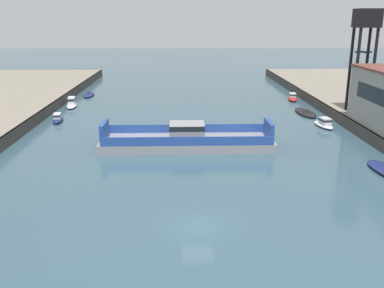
{
  "coord_description": "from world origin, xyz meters",
  "views": [
    {
      "loc": [
        -1.32,
        -30.04,
        15.72
      ],
      "look_at": [
        0.0,
        15.9,
        2.0
      ],
      "focal_mm": 39.83,
      "sensor_mm": 36.0,
      "label": 1
    }
  ],
  "objects_px": {
    "moored_boat_near_left": "(324,123)",
    "moored_boat_far_left": "(293,98)",
    "moored_boat_near_right": "(58,118)",
    "crane_tower": "(366,32)",
    "moored_boat_upstream_a": "(305,112)",
    "moored_boat_far_right": "(89,95)",
    "moored_boat_upstream_b": "(72,103)",
    "chain_ferry": "(187,140)"
  },
  "relations": [
    {
      "from": "moored_boat_near_left",
      "to": "moored_boat_far_left",
      "type": "bearing_deg",
      "value": 88.02
    },
    {
      "from": "moored_boat_near_left",
      "to": "crane_tower",
      "type": "bearing_deg",
      "value": 24.46
    },
    {
      "from": "moored_boat_near_right",
      "to": "moored_boat_upstream_b",
      "type": "xyz_separation_m",
      "value": [
        -0.63,
        11.68,
        0.14
      ]
    },
    {
      "from": "moored_boat_far_left",
      "to": "crane_tower",
      "type": "distance_m",
      "value": 23.4
    },
    {
      "from": "moored_boat_near_left",
      "to": "moored_boat_far_left",
      "type": "height_order",
      "value": "moored_boat_near_left"
    },
    {
      "from": "moored_boat_near_right",
      "to": "moored_boat_far_right",
      "type": "distance_m",
      "value": 22.78
    },
    {
      "from": "chain_ferry",
      "to": "moored_boat_near_right",
      "type": "height_order",
      "value": "chain_ferry"
    },
    {
      "from": "moored_boat_upstream_a",
      "to": "moored_boat_upstream_b",
      "type": "xyz_separation_m",
      "value": [
        -41.12,
        7.27,
        0.4
      ]
    },
    {
      "from": "crane_tower",
      "to": "moored_boat_upstream_a",
      "type": "bearing_deg",
      "value": 133.53
    },
    {
      "from": "moored_boat_far_left",
      "to": "moored_boat_upstream_a",
      "type": "relative_size",
      "value": 0.62
    },
    {
      "from": "moored_boat_near_right",
      "to": "crane_tower",
      "type": "xyz_separation_m",
      "value": [
        46.57,
        -1.98,
        13.12
      ]
    },
    {
      "from": "moored_boat_far_left",
      "to": "crane_tower",
      "type": "height_order",
      "value": "crane_tower"
    },
    {
      "from": "chain_ferry",
      "to": "moored_boat_upstream_b",
      "type": "bearing_deg",
      "value": 128.34
    },
    {
      "from": "chain_ferry",
      "to": "moored_boat_upstream_a",
      "type": "height_order",
      "value": "chain_ferry"
    },
    {
      "from": "chain_ferry",
      "to": "moored_boat_upstream_b",
      "type": "height_order",
      "value": "chain_ferry"
    },
    {
      "from": "moored_boat_upstream_a",
      "to": "moored_boat_near_right",
      "type": "bearing_deg",
      "value": -173.78
    },
    {
      "from": "moored_boat_upstream_a",
      "to": "crane_tower",
      "type": "distance_m",
      "value": 16.03
    },
    {
      "from": "moored_boat_near_right",
      "to": "crane_tower",
      "type": "distance_m",
      "value": 48.43
    },
    {
      "from": "moored_boat_near_left",
      "to": "moored_boat_upstream_b",
      "type": "height_order",
      "value": "moored_boat_upstream_b"
    },
    {
      "from": "moored_boat_far_left",
      "to": "moored_boat_upstream_b",
      "type": "distance_m",
      "value": 42.38
    },
    {
      "from": "moored_boat_near_left",
      "to": "moored_boat_upstream_a",
      "type": "height_order",
      "value": "moored_boat_near_left"
    },
    {
      "from": "moored_boat_near_left",
      "to": "moored_boat_far_left",
      "type": "distance_m",
      "value": 21.37
    },
    {
      "from": "moored_boat_near_right",
      "to": "crane_tower",
      "type": "relative_size",
      "value": 0.34
    },
    {
      "from": "moored_boat_near_left",
      "to": "moored_boat_upstream_a",
      "type": "distance_m",
      "value": 9.07
    },
    {
      "from": "chain_ferry",
      "to": "moored_boat_far_left",
      "type": "xyz_separation_m",
      "value": [
        21.39,
        31.2,
        -0.48
      ]
    },
    {
      "from": "moored_boat_far_right",
      "to": "moored_boat_upstream_b",
      "type": "relative_size",
      "value": 1.06
    },
    {
      "from": "moored_boat_far_left",
      "to": "moored_boat_upstream_a",
      "type": "xyz_separation_m",
      "value": [
        -0.96,
        -12.3,
        -0.27
      ]
    },
    {
      "from": "moored_boat_near_left",
      "to": "moored_boat_upstream_a",
      "type": "xyz_separation_m",
      "value": [
        -0.22,
        9.06,
        -0.3
      ]
    },
    {
      "from": "chain_ferry",
      "to": "moored_boat_near_left",
      "type": "height_order",
      "value": "chain_ferry"
    },
    {
      "from": "moored_boat_near_left",
      "to": "chain_ferry",
      "type": "bearing_deg",
      "value": -154.52
    },
    {
      "from": "moored_boat_upstream_a",
      "to": "crane_tower",
      "type": "xyz_separation_m",
      "value": [
        6.08,
        -6.4,
        13.38
      ]
    },
    {
      "from": "moored_boat_upstream_b",
      "to": "crane_tower",
      "type": "xyz_separation_m",
      "value": [
        47.2,
        -13.67,
        12.97
      ]
    },
    {
      "from": "crane_tower",
      "to": "moored_boat_upstream_b",
      "type": "bearing_deg",
      "value": 163.85
    },
    {
      "from": "moored_boat_near_left",
      "to": "moored_boat_near_right",
      "type": "xyz_separation_m",
      "value": [
        -40.71,
        4.65,
        -0.04
      ]
    },
    {
      "from": "moored_boat_near_left",
      "to": "crane_tower",
      "type": "relative_size",
      "value": 0.35
    },
    {
      "from": "moored_boat_far_right",
      "to": "moored_boat_upstream_a",
      "type": "distance_m",
      "value": 44.27
    },
    {
      "from": "moored_boat_near_right",
      "to": "moored_boat_upstream_b",
      "type": "relative_size",
      "value": 0.82
    },
    {
      "from": "moored_boat_far_right",
      "to": "moored_boat_near_right",
      "type": "bearing_deg",
      "value": -90.54
    },
    {
      "from": "moored_boat_near_right",
      "to": "moored_boat_far_left",
      "type": "xyz_separation_m",
      "value": [
        41.45,
        16.71,
        0.01
      ]
    },
    {
      "from": "moored_boat_upstream_b",
      "to": "chain_ferry",
      "type": "bearing_deg",
      "value": -51.66
    },
    {
      "from": "chain_ferry",
      "to": "moored_boat_upstream_b",
      "type": "relative_size",
      "value": 3.43
    },
    {
      "from": "moored_boat_near_left",
      "to": "moored_boat_upstream_a",
      "type": "bearing_deg",
      "value": 91.38
    }
  ]
}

